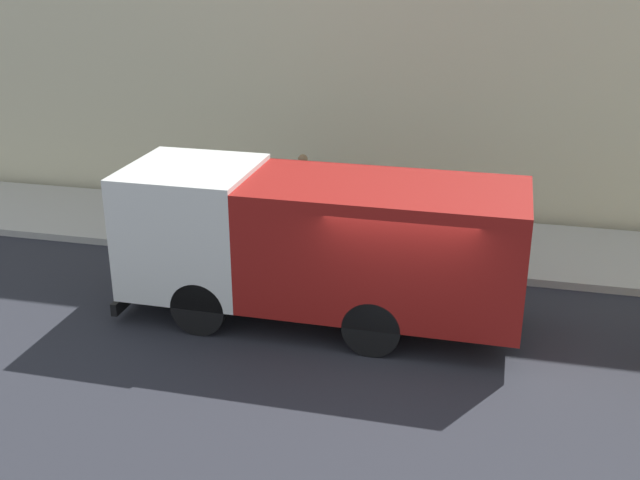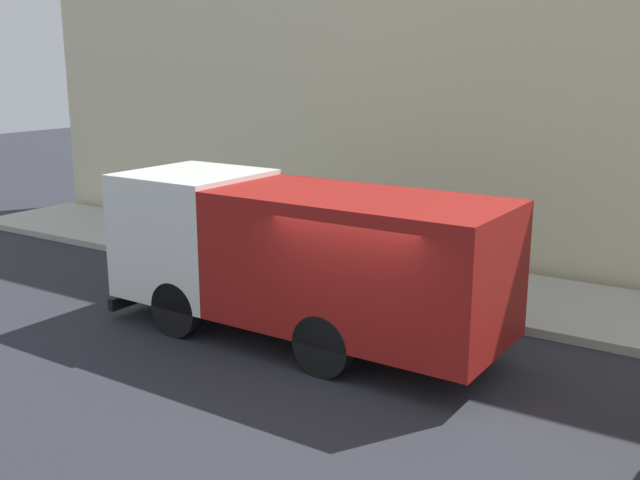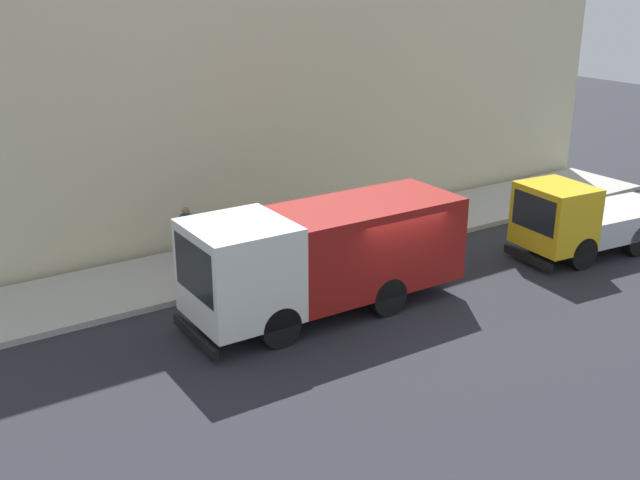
{
  "view_description": "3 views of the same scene",
  "coord_description": "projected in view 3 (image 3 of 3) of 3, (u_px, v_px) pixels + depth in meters",
  "views": [
    {
      "loc": [
        -11.89,
        -1.39,
        6.69
      ],
      "look_at": [
        1.62,
        1.83,
        1.18
      ],
      "focal_mm": 43.12,
      "sensor_mm": 36.0,
      "label": 1
    },
    {
      "loc": [
        -9.53,
        -5.44,
        4.82
      ],
      "look_at": [
        1.58,
        1.82,
        1.59
      ],
      "focal_mm": 41.65,
      "sensor_mm": 36.0,
      "label": 2
    },
    {
      "loc": [
        -14.01,
        11.42,
        8.32
      ],
      "look_at": [
        1.67,
        1.08,
        1.51
      ],
      "focal_mm": 42.44,
      "sensor_mm": 36.0,
      "label": 3
    }
  ],
  "objects": [
    {
      "name": "small_flatbed_truck",
      "position": [
        585.0,
        220.0,
        22.85
      ],
      "size": [
        2.5,
        5.61,
        2.35
      ],
      "rotation": [
        0.0,
        0.0,
        -0.09
      ],
      "color": "gold",
      "rests_on": "ground"
    },
    {
      "name": "ground",
      "position": [
        390.0,
        305.0,
        19.74
      ],
      "size": [
        80.0,
        80.0,
        0.0
      ],
      "primitive_type": "plane",
      "color": "#27292F"
    },
    {
      "name": "sidewalk",
      "position": [
        295.0,
        249.0,
        23.4
      ],
      "size": [
        3.39,
        30.0,
        0.17
      ],
      "primitive_type": "cube",
      "color": "#B3B1A7",
      "rests_on": "ground"
    },
    {
      "name": "pedestrian_walking",
      "position": [
        187.0,
        232.0,
        22.11
      ],
      "size": [
        0.49,
        0.49,
        1.6
      ],
      "rotation": [
        0.0,
        0.0,
        3.51
      ],
      "color": "#423852",
      "rests_on": "sidewalk"
    },
    {
      "name": "large_utility_truck",
      "position": [
        325.0,
        253.0,
        18.84
      ],
      "size": [
        2.43,
        7.33,
        2.8
      ],
      "rotation": [
        0.0,
        0.0,
        -0.01
      ],
      "color": "white",
      "rests_on": "ground"
    },
    {
      "name": "building_facade",
      "position": [
        257.0,
        80.0,
        23.45
      ],
      "size": [
        0.5,
        30.0,
        10.0
      ],
      "primitive_type": "cube",
      "color": "beige",
      "rests_on": "ground"
    }
  ]
}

